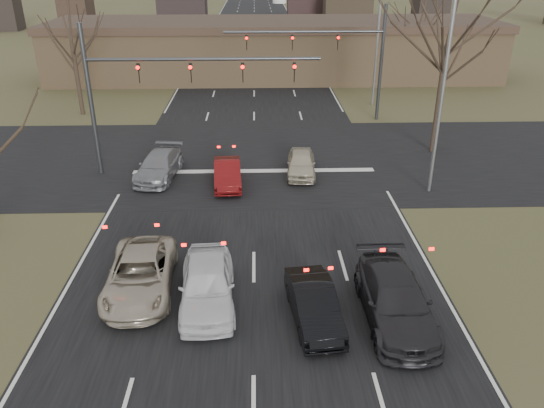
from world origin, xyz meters
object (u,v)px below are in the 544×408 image
(building, at_px, (274,49))
(car_silver_suv, at_px, (140,274))
(mast_arm_far, at_px, (342,49))
(car_charcoal_sedan, at_px, (395,300))
(car_black_hatch, at_px, (314,304))
(car_grey_ahead, at_px, (159,165))
(car_red_ahead, at_px, (227,173))
(streetlight_right_far, at_px, (376,33))
(car_silver_ahead, at_px, (301,163))
(streetlight_right_near, at_px, (440,83))
(mast_arm_near, at_px, (152,82))
(car_white_sedan, at_px, (207,284))

(building, relative_size, car_silver_suv, 8.47)
(mast_arm_far, distance_m, car_charcoal_sedan, 23.79)
(car_black_hatch, bearing_deg, car_grey_ahead, 112.87)
(car_black_hatch, distance_m, car_grey_ahead, 14.57)
(car_charcoal_sedan, xyz_separation_m, car_grey_ahead, (-9.84, 12.70, -0.08))
(car_charcoal_sedan, bearing_deg, car_red_ahead, 117.35)
(car_charcoal_sedan, bearing_deg, car_grey_ahead, 127.24)
(streetlight_right_far, relative_size, car_silver_ahead, 2.62)
(streetlight_right_far, distance_m, car_red_ahead, 19.76)
(streetlight_right_near, xyz_separation_m, car_silver_suv, (-12.89, -8.46, -4.89))
(mast_arm_far, height_order, car_charcoal_sedan, mast_arm_far)
(mast_arm_near, distance_m, car_white_sedan, 13.49)
(car_white_sedan, height_order, car_red_ahead, car_white_sedan)
(car_grey_ahead, relative_size, car_red_ahead, 1.18)
(streetlight_right_far, distance_m, car_silver_ahead, 16.73)
(car_silver_suv, bearing_deg, streetlight_right_near, 30.17)
(car_silver_ahead, bearing_deg, streetlight_right_far, 69.37)
(car_red_ahead, bearing_deg, car_silver_ahead, 14.91)
(car_grey_ahead, bearing_deg, streetlight_right_near, -2.25)
(car_white_sedan, relative_size, car_charcoal_sedan, 0.90)
(car_silver_suv, xyz_separation_m, car_grey_ahead, (-1.07, 10.81, -0.03))
(building, height_order, car_charcoal_sedan, building)
(streetlight_right_near, xyz_separation_m, car_white_sedan, (-10.42, -9.27, -4.80))
(car_grey_ahead, bearing_deg, car_silver_suv, -77.05)
(car_grey_ahead, height_order, car_red_ahead, car_grey_ahead)
(streetlight_right_far, bearing_deg, car_red_ahead, -124.05)
(car_black_hatch, bearing_deg, streetlight_right_far, 68.55)
(mast_arm_far, relative_size, streetlight_right_far, 1.11)
(car_grey_ahead, distance_m, car_red_ahead, 3.94)
(car_black_hatch, xyz_separation_m, car_silver_ahead, (0.61, 12.86, 0.00))
(car_grey_ahead, bearing_deg, car_black_hatch, -53.38)
(streetlight_right_near, bearing_deg, streetlight_right_far, 88.32)
(car_red_ahead, relative_size, car_silver_ahead, 1.03)
(mast_arm_far, bearing_deg, car_black_hatch, -100.17)
(streetlight_right_far, relative_size, car_black_hatch, 2.55)
(car_silver_ahead, bearing_deg, car_black_hatch, -88.46)
(car_silver_ahead, bearing_deg, building, 95.59)
(car_silver_suv, relative_size, car_grey_ahead, 1.09)
(streetlight_right_far, bearing_deg, mast_arm_far, -128.11)
(car_charcoal_sedan, distance_m, car_red_ahead, 13.01)
(mast_arm_far, distance_m, car_red_ahead, 14.73)
(car_red_ahead, xyz_separation_m, car_silver_ahead, (3.99, 1.35, 0.00))
(car_silver_ahead, bearing_deg, car_white_sedan, -105.38)
(car_black_hatch, bearing_deg, streetlight_right_near, 50.15)
(mast_arm_near, xyz_separation_m, car_grey_ahead, (0.09, -0.65, -4.40))
(building, bearing_deg, streetlight_right_far, -56.35)
(streetlight_right_far, distance_m, car_silver_suv, 29.18)
(streetlight_right_far, relative_size, car_white_sedan, 2.16)
(mast_arm_near, xyz_separation_m, car_charcoal_sedan, (9.92, -13.35, -4.32))
(mast_arm_far, xyz_separation_m, streetlight_right_near, (2.64, -13.00, 0.57))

